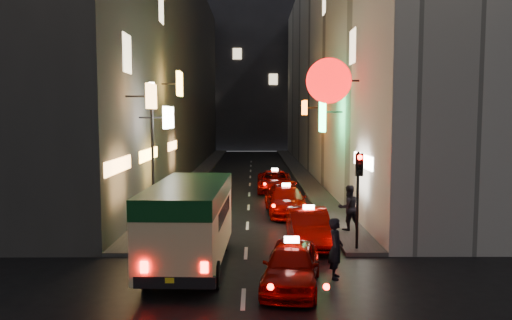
{
  "coord_description": "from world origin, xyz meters",
  "views": [
    {
      "loc": [
        0.28,
        -9.02,
        4.91
      ],
      "look_at": [
        0.38,
        13.0,
        2.96
      ],
      "focal_mm": 35.0,
      "sensor_mm": 36.0,
      "label": 1
    }
  ],
  "objects_px": {
    "traffic_light": "(359,179)",
    "lamp_post": "(152,143)",
    "taxi_near": "(292,261)",
    "pedestrian_crossing": "(336,244)",
    "minibus": "(190,215)"
  },
  "relations": [
    {
      "from": "taxi_near",
      "to": "pedestrian_crossing",
      "type": "height_order",
      "value": "pedestrian_crossing"
    },
    {
      "from": "taxi_near",
      "to": "minibus",
      "type": "bearing_deg",
      "value": 147.99
    },
    {
      "from": "pedestrian_crossing",
      "to": "lamp_post",
      "type": "bearing_deg",
      "value": 53.4
    },
    {
      "from": "taxi_near",
      "to": "lamp_post",
      "type": "height_order",
      "value": "lamp_post"
    },
    {
      "from": "minibus",
      "to": "traffic_light",
      "type": "xyz_separation_m",
      "value": [
        5.79,
        1.6,
        0.96
      ]
    },
    {
      "from": "minibus",
      "to": "lamp_post",
      "type": "xyz_separation_m",
      "value": [
        -2.41,
        6.13,
        1.99
      ]
    },
    {
      "from": "pedestrian_crossing",
      "to": "lamp_post",
      "type": "xyz_separation_m",
      "value": [
        -6.96,
        7.27,
        2.67
      ]
    },
    {
      "from": "traffic_light",
      "to": "lamp_post",
      "type": "xyz_separation_m",
      "value": [
        -8.2,
        4.53,
        1.04
      ]
    },
    {
      "from": "minibus",
      "to": "lamp_post",
      "type": "distance_m",
      "value": 6.88
    },
    {
      "from": "traffic_light",
      "to": "lamp_post",
      "type": "distance_m",
      "value": 9.42
    },
    {
      "from": "taxi_near",
      "to": "pedestrian_crossing",
      "type": "distance_m",
      "value": 1.65
    },
    {
      "from": "lamp_post",
      "to": "pedestrian_crossing",
      "type": "bearing_deg",
      "value": -46.27
    },
    {
      "from": "minibus",
      "to": "pedestrian_crossing",
      "type": "distance_m",
      "value": 4.75
    },
    {
      "from": "taxi_near",
      "to": "traffic_light",
      "type": "distance_m",
      "value": 4.84
    },
    {
      "from": "taxi_near",
      "to": "lamp_post",
      "type": "distance_m",
      "value": 10.26
    }
  ]
}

